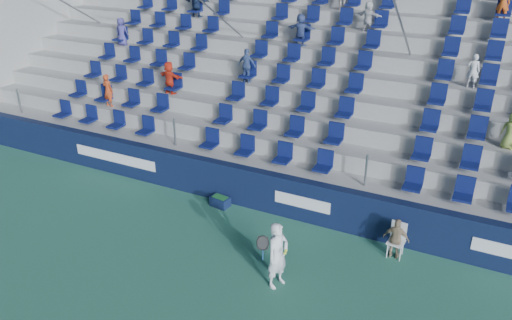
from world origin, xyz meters
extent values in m
plane|color=#2F6F55|center=(0.00, 0.00, 0.00)|extent=(70.00, 70.00, 0.00)
cube|color=#0F1838|center=(0.00, 3.15, 0.60)|extent=(24.00, 0.30, 1.20)
cube|color=white|center=(-5.00, 2.99, 0.62)|extent=(3.20, 0.02, 0.34)
cube|color=white|center=(1.50, 2.99, 0.62)|extent=(1.60, 0.02, 0.34)
cube|color=#9C9C97|center=(0.00, 3.72, 0.60)|extent=(24.00, 0.85, 1.20)
cube|color=#9C9C97|center=(0.00, 4.57, 0.85)|extent=(24.00, 0.85, 1.70)
cube|color=#9C9C97|center=(0.00, 5.42, 1.10)|extent=(24.00, 0.85, 2.20)
cube|color=#9C9C97|center=(0.00, 6.28, 1.35)|extent=(24.00, 0.85, 2.70)
cube|color=#9C9C97|center=(0.00, 7.12, 1.60)|extent=(24.00, 0.85, 3.20)
cube|color=#9C9C97|center=(0.00, 7.97, 1.85)|extent=(24.00, 0.85, 3.70)
cube|color=#9C9C97|center=(0.00, 8.82, 2.10)|extent=(24.00, 0.85, 4.20)
cube|color=#9C9C97|center=(0.00, 9.68, 2.35)|extent=(24.00, 0.85, 4.70)
cube|color=#9C9C97|center=(0.00, 10.52, 2.60)|extent=(24.00, 0.85, 5.20)
cube|color=#9C9C97|center=(0.00, 11.20, 3.10)|extent=(24.00, 0.50, 6.20)
cube|color=#9C9C97|center=(-11.85, 7.12, 2.60)|extent=(0.30, 7.65, 5.20)
cube|color=#0C154A|center=(0.00, 3.72, 1.55)|extent=(16.05, 0.50, 0.70)
cube|color=#0C154A|center=(0.00, 4.57, 2.05)|extent=(16.05, 0.50, 0.70)
cube|color=#0C154A|center=(0.00, 5.42, 2.55)|extent=(16.05, 0.50, 0.70)
cube|color=#0C154A|center=(0.00, 6.28, 3.05)|extent=(16.05, 0.50, 0.70)
cube|color=#0C154A|center=(0.00, 7.12, 3.55)|extent=(16.05, 0.50, 0.70)
cube|color=#0C154A|center=(0.00, 7.97, 4.05)|extent=(16.05, 0.50, 0.70)
cube|color=#0C154A|center=(0.00, 8.82, 4.55)|extent=(16.05, 0.50, 0.70)
cube|color=#0C154A|center=(0.00, 9.68, 5.05)|extent=(16.05, 0.50, 0.70)
cylinder|color=gray|center=(-3.00, 7.12, 4.35)|extent=(0.06, 7.68, 4.55)
cylinder|color=gray|center=(3.00, 7.12, 4.35)|extent=(0.06, 7.68, 4.55)
cylinder|color=gray|center=(-9.80, 7.12, 4.35)|extent=(0.06, 7.68, 4.55)
imported|color=#41588F|center=(-1.83, 6.23, 3.26)|extent=(0.67, 0.30, 1.12)
imported|color=#3F528C|center=(-0.65, 7.93, 4.24)|extent=(1.01, 0.37, 1.07)
imported|color=#CA5017|center=(5.34, 9.62, 5.25)|extent=(0.43, 0.31, 1.10)
imported|color=red|center=(-4.35, 5.38, 2.75)|extent=(1.06, 0.50, 1.10)
imported|color=#172545|center=(-5.33, 8.77, 4.75)|extent=(1.04, 0.40, 1.09)
imported|color=#B93C18|center=(-6.37, 4.52, 2.27)|extent=(0.44, 0.31, 1.14)
imported|color=#94AC45|center=(6.18, 5.38, 2.69)|extent=(0.52, 0.38, 0.97)
imported|color=silver|center=(1.40, 8.77, 4.69)|extent=(0.96, 0.56, 0.98)
imported|color=#3E397E|center=(-7.70, 7.08, 3.72)|extent=(0.55, 0.39, 1.05)
imported|color=silver|center=(4.96, 7.08, 3.69)|extent=(0.37, 0.25, 0.98)
imported|color=white|center=(1.99, 0.27, 0.80)|extent=(0.55, 0.68, 1.60)
cylinder|color=navy|center=(1.74, 0.02, 0.91)|extent=(0.03, 0.03, 0.28)
torus|color=black|center=(1.74, 0.02, 1.21)|extent=(0.30, 0.17, 0.28)
plane|color=#262626|center=(1.74, 0.02, 1.21)|extent=(0.30, 0.16, 0.29)
sphere|color=#D0EB36|center=(2.24, 0.07, 1.07)|extent=(0.07, 0.07, 0.07)
sphere|color=#D0EB36|center=(2.24, 0.13, 1.10)|extent=(0.07, 0.07, 0.07)
cube|color=white|center=(4.15, 2.55, 0.41)|extent=(0.42, 0.42, 0.04)
cube|color=white|center=(4.15, 2.73, 0.65)|extent=(0.39, 0.07, 0.48)
cylinder|color=white|center=(3.99, 2.39, 0.19)|extent=(0.03, 0.03, 0.39)
cylinder|color=white|center=(4.30, 2.39, 0.19)|extent=(0.03, 0.03, 0.39)
cylinder|color=white|center=(3.99, 2.71, 0.19)|extent=(0.03, 0.03, 0.39)
cylinder|color=white|center=(4.30, 2.71, 0.19)|extent=(0.03, 0.03, 0.39)
imported|color=tan|center=(4.15, 2.50, 0.54)|extent=(0.63, 0.27, 1.07)
cube|color=#101B3C|center=(-0.94, 2.75, 0.15)|extent=(0.58, 0.43, 0.29)
cube|color=#1E662D|center=(-0.94, 2.75, 0.22)|extent=(0.47, 0.32, 0.18)
camera|label=1|loc=(5.59, -8.08, 7.41)|focal=35.00mm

